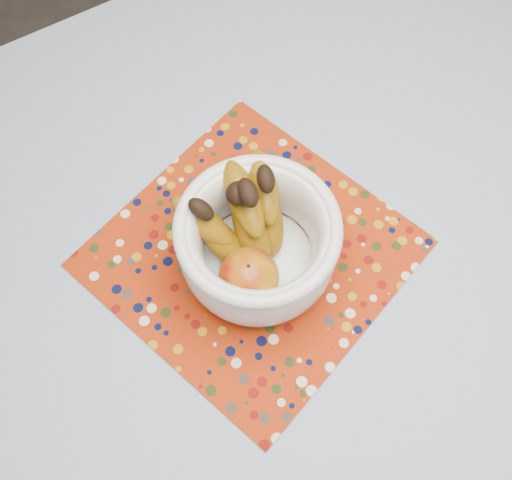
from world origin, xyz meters
TOP-DOWN VIEW (x-y plane):
  - table at (0.00, 0.00)m, footprint 1.20×1.20m
  - tablecloth at (0.00, 0.00)m, footprint 1.32×1.32m
  - placemat at (-0.08, 0.04)m, footprint 0.55×0.55m
  - fruit_bowl at (-0.08, 0.02)m, footprint 0.25×0.26m

SIDE VIEW (x-z plane):
  - table at x=0.00m, z-range 0.30..1.05m
  - tablecloth at x=0.00m, z-range 0.75..0.76m
  - placemat at x=-0.08m, z-range 0.76..0.76m
  - fruit_bowl at x=-0.08m, z-range 0.75..0.95m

